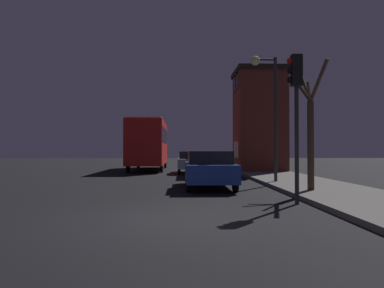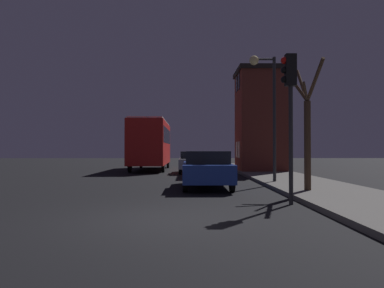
# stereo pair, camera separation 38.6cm
# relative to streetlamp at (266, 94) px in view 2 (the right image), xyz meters

# --- Properties ---
(ground_plane) EXTENTS (120.00, 120.00, 0.00)m
(ground_plane) POSITION_rel_streetlamp_xyz_m (-4.11, -8.09, -4.01)
(ground_plane) COLOR black
(brick_building) EXTENTS (3.39, 3.95, 6.92)m
(brick_building) POSITION_rel_streetlamp_xyz_m (1.56, 9.19, -0.38)
(brick_building) COLOR brown
(brick_building) RESTS_ON sidewalk
(streetlamp) EXTENTS (1.18, 0.42, 5.57)m
(streetlamp) POSITION_rel_streetlamp_xyz_m (0.00, 0.00, 0.00)
(streetlamp) COLOR #28282B
(streetlamp) RESTS_ON sidewalk
(traffic_light) EXTENTS (0.43, 0.24, 4.25)m
(traffic_light) POSITION_rel_streetlamp_xyz_m (-0.59, -5.97, -0.96)
(traffic_light) COLOR #28282B
(traffic_light) RESTS_ON ground
(bare_tree) EXTENTS (0.77, 2.33, 4.39)m
(bare_tree) POSITION_rel_streetlamp_xyz_m (0.66, -3.63, -1.74)
(bare_tree) COLOR #473323
(bare_tree) RESTS_ON sidewalk
(bus) EXTENTS (2.48, 9.40, 3.71)m
(bus) POSITION_rel_streetlamp_xyz_m (-6.30, 12.10, -1.81)
(bus) COLOR red
(bus) RESTS_ON ground
(car_near_lane) EXTENTS (1.89, 4.63, 1.49)m
(car_near_lane) POSITION_rel_streetlamp_xyz_m (-2.71, -1.41, -3.22)
(car_near_lane) COLOR navy
(car_near_lane) RESTS_ON ground
(car_mid_lane) EXTENTS (1.83, 4.23, 1.43)m
(car_mid_lane) POSITION_rel_streetlamp_xyz_m (-3.13, 8.19, -3.24)
(car_mid_lane) COLOR #B7BABF
(car_mid_lane) RESTS_ON ground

